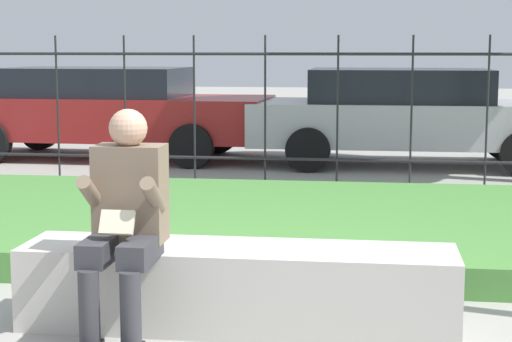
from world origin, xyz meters
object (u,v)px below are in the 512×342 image
(stone_bench, at_px, (237,292))
(car_parked_left, at_px, (105,110))
(car_parked_center, at_px, (409,114))
(person_seated_reader, at_px, (125,216))

(stone_bench, relative_size, car_parked_left, 0.53)
(stone_bench, xyz_separation_m, car_parked_left, (-3.10, 7.30, 0.50))
(stone_bench, height_order, car_parked_center, car_parked_center)
(person_seated_reader, height_order, car_parked_center, car_parked_center)
(car_parked_left, relative_size, car_parked_center, 1.08)
(car_parked_left, height_order, car_parked_center, same)
(person_seated_reader, bearing_deg, car_parked_left, 108.42)
(stone_bench, xyz_separation_m, person_seated_reader, (-0.57, -0.31, 0.49))
(stone_bench, bearing_deg, person_seated_reader, -151.38)
(stone_bench, height_order, car_parked_left, car_parked_left)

